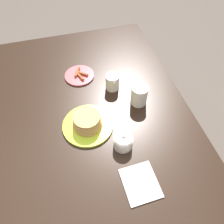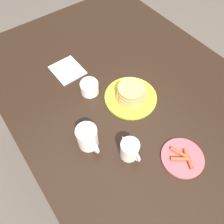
{
  "view_description": "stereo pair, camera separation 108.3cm",
  "coord_description": "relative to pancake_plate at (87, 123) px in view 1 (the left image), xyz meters",
  "views": [
    {
      "loc": [
        -0.54,
        0.02,
        1.61
      ],
      "look_at": [
        0.05,
        -0.14,
        0.8
      ],
      "focal_mm": 35.0,
      "sensor_mm": 36.0,
      "label": 1
    },
    {
      "loc": [
        0.44,
        -0.43,
        1.55
      ],
      "look_at": [
        0.05,
        -0.14,
        0.8
      ],
      "focal_mm": 35.0,
      "sensor_mm": 36.0,
      "label": 2
    }
  ],
  "objects": [
    {
      "name": "napkin",
      "position": [
        -0.31,
        -0.14,
        -0.02
      ],
      "size": [
        0.15,
        0.13,
        0.01
      ],
      "color": "silver",
      "rests_on": "dining_table"
    },
    {
      "name": "creamer_pitcher",
      "position": [
        0.2,
        -0.17,
        0.02
      ],
      "size": [
        0.11,
        0.07,
        0.09
      ],
      "color": "silver",
      "rests_on": "dining_table"
    },
    {
      "name": "dining_table",
      "position": [
        -0.02,
        0.02,
        -0.13
      ],
      "size": [
        1.54,
        1.04,
        0.77
      ],
      "color": "black",
      "rests_on": "ground_plane"
    },
    {
      "name": "coffee_mug",
      "position": [
        0.08,
        -0.27,
        0.03
      ],
      "size": [
        0.11,
        0.08,
        0.1
      ],
      "color": "silver",
      "rests_on": "dining_table"
    },
    {
      "name": "side_plate_bacon",
      "position": [
        0.33,
        -0.02,
        -0.02
      ],
      "size": [
        0.16,
        0.16,
        0.02
      ],
      "color": "#B2474C",
      "rests_on": "dining_table"
    },
    {
      "name": "pancake_plate",
      "position": [
        0.0,
        0.0,
        0.0
      ],
      "size": [
        0.23,
        0.23,
        0.07
      ],
      "color": "#AAC628",
      "rests_on": "dining_table"
    },
    {
      "name": "sugar_bowl",
      "position": [
        -0.14,
        -0.12,
        0.01
      ],
      "size": [
        0.08,
        0.08,
        0.08
      ],
      "color": "silver",
      "rests_on": "dining_table"
    },
    {
      "name": "ground_plane",
      "position": [
        -0.02,
        0.02,
        -0.8
      ],
      "size": [
        8.0,
        8.0,
        0.0
      ],
      "primitive_type": "plane",
      "color": "#51473F"
    }
  ]
}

